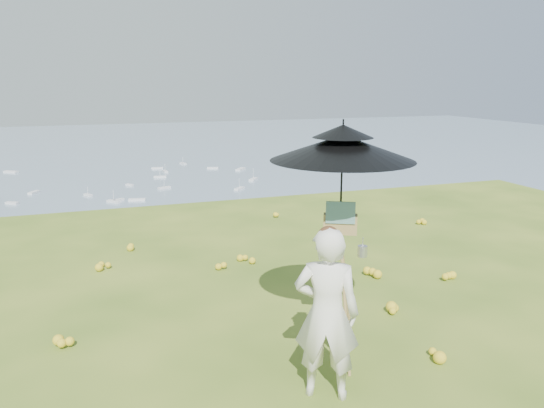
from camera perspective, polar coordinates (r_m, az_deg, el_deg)
name	(u,v)px	position (r m, az deg, el deg)	size (l,w,h in m)	color
ground	(449,314)	(6.97, 18.49, -11.20)	(14.00, 14.00, 0.00)	#45631C
shoreline_tier	(131,331)	(88.98, -14.91, -13.04)	(170.00, 28.00, 8.00)	#665D51
bay_water	(101,164)	(247.75, -17.94, 4.11)	(700.00, 700.00, 0.00)	#7289A3
slope_trees	(156,309)	(43.94, -12.38, -10.94)	(110.00, 50.00, 6.00)	#194D17
harbor_town	(129,292)	(86.34, -15.17, -9.16)	(110.00, 22.00, 5.00)	beige
moored_boats	(64,204)	(170.13, -21.44, -0.01)	(140.00, 140.00, 0.70)	silver
wildflowers	(437,302)	(7.13, 17.30, -10.03)	(10.00, 10.50, 0.12)	gold
painter	(327,314)	(4.79, 5.90, -11.64)	(0.58, 0.38, 1.59)	white
field_easel	(338,283)	(5.33, 7.16, -8.48)	(0.64, 0.64, 1.69)	olive
sun_umbrella	(342,176)	(5.06, 7.50, 3.04)	(1.37, 1.37, 1.06)	black
painter_cap	(329,232)	(4.53, 6.12, -2.98)	(0.19, 0.22, 0.10)	#E17B83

